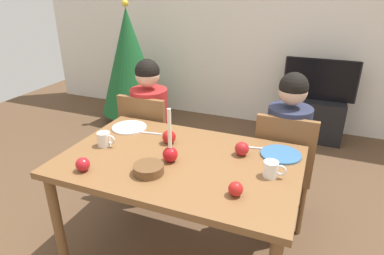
% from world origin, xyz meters
% --- Properties ---
extents(ground_plane, '(7.68, 7.68, 0.00)m').
position_xyz_m(ground_plane, '(0.00, 0.00, 0.00)').
color(ground_plane, brown).
extents(back_wall, '(6.40, 0.10, 2.60)m').
position_xyz_m(back_wall, '(0.00, 2.60, 1.30)').
color(back_wall, silver).
rests_on(back_wall, ground).
extents(dining_table, '(1.40, 0.90, 0.75)m').
position_xyz_m(dining_table, '(0.00, 0.00, 0.67)').
color(dining_table, brown).
rests_on(dining_table, ground).
extents(chair_left, '(0.40, 0.40, 0.90)m').
position_xyz_m(chair_left, '(-0.55, 0.61, 0.51)').
color(chair_left, brown).
rests_on(chair_left, ground).
extents(chair_right, '(0.40, 0.40, 0.90)m').
position_xyz_m(chair_right, '(0.55, 0.61, 0.51)').
color(chair_right, brown).
rests_on(chair_right, ground).
extents(person_left_child, '(0.30, 0.30, 1.17)m').
position_xyz_m(person_left_child, '(-0.55, 0.64, 0.57)').
color(person_left_child, '#33384C').
rests_on(person_left_child, ground).
extents(person_right_child, '(0.30, 0.30, 1.17)m').
position_xyz_m(person_right_child, '(0.55, 0.64, 0.57)').
color(person_right_child, '#33384C').
rests_on(person_right_child, ground).
extents(tv_stand, '(0.64, 0.40, 0.48)m').
position_xyz_m(tv_stand, '(0.70, 2.30, 0.24)').
color(tv_stand, black).
rests_on(tv_stand, ground).
extents(tv, '(0.79, 0.05, 0.46)m').
position_xyz_m(tv, '(0.70, 2.30, 0.71)').
color(tv, black).
rests_on(tv, tv_stand).
extents(christmas_tree, '(0.79, 0.79, 1.52)m').
position_xyz_m(christmas_tree, '(-1.56, 1.98, 0.79)').
color(christmas_tree, brown).
rests_on(christmas_tree, ground).
extents(candle_centerpiece, '(0.09, 0.09, 0.33)m').
position_xyz_m(candle_centerpiece, '(-0.04, -0.05, 0.82)').
color(candle_centerpiece, red).
rests_on(candle_centerpiece, dining_table).
extents(plate_left, '(0.24, 0.24, 0.01)m').
position_xyz_m(plate_left, '(-0.51, 0.27, 0.76)').
color(plate_left, white).
rests_on(plate_left, dining_table).
extents(plate_right, '(0.24, 0.24, 0.01)m').
position_xyz_m(plate_right, '(0.55, 0.27, 0.76)').
color(plate_right, teal).
rests_on(plate_right, dining_table).
extents(mug_left, '(0.13, 0.08, 0.09)m').
position_xyz_m(mug_left, '(-0.51, -0.02, 0.80)').
color(mug_left, silver).
rests_on(mug_left, dining_table).
extents(mug_right, '(0.12, 0.08, 0.09)m').
position_xyz_m(mug_right, '(0.53, 0.01, 0.79)').
color(mug_right, white).
rests_on(mug_right, dining_table).
extents(fork_left, '(0.18, 0.04, 0.01)m').
position_xyz_m(fork_left, '(-0.34, 0.24, 0.75)').
color(fork_left, silver).
rests_on(fork_left, dining_table).
extents(fork_right, '(0.18, 0.05, 0.01)m').
position_xyz_m(fork_right, '(0.37, 0.29, 0.75)').
color(fork_right, silver).
rests_on(fork_right, dining_table).
extents(bowl_walnuts, '(0.17, 0.17, 0.05)m').
position_xyz_m(bowl_walnuts, '(-0.09, -0.21, 0.78)').
color(bowl_walnuts, brown).
rests_on(bowl_walnuts, dining_table).
extents(apple_near_candle, '(0.09, 0.09, 0.09)m').
position_xyz_m(apple_near_candle, '(0.33, 0.18, 0.79)').
color(apple_near_candle, '#AB1C20').
rests_on(apple_near_candle, dining_table).
extents(apple_by_left_plate, '(0.09, 0.09, 0.09)m').
position_xyz_m(apple_by_left_plate, '(-0.15, 0.16, 0.79)').
color(apple_by_left_plate, '#AD1714').
rests_on(apple_by_left_plate, dining_table).
extents(apple_by_right_mug, '(0.08, 0.08, 0.08)m').
position_xyz_m(apple_by_right_mug, '(-0.44, -0.32, 0.79)').
color(apple_by_right_mug, '#AE1921').
rests_on(apple_by_right_mug, dining_table).
extents(apple_far_edge, '(0.07, 0.07, 0.07)m').
position_xyz_m(apple_far_edge, '(0.40, -0.23, 0.79)').
color(apple_far_edge, '#B31C1A').
rests_on(apple_far_edge, dining_table).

